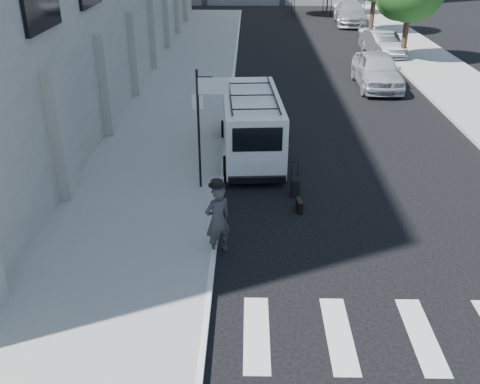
{
  "coord_description": "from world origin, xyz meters",
  "views": [
    {
      "loc": [
        -1.18,
        -11.06,
        7.13
      ],
      "look_at": [
        -1.38,
        0.56,
        1.3
      ],
      "focal_mm": 40.0,
      "sensor_mm": 36.0,
      "label": 1
    }
  ],
  "objects_px": {
    "parked_car_a": "(377,70)",
    "parked_car_c": "(351,13)",
    "businessman": "(218,220)",
    "cargo_van": "(251,124)",
    "parked_car_b": "(382,44)",
    "briefcase": "(299,206)",
    "suitcase": "(295,186)"
  },
  "relations": [
    {
      "from": "briefcase",
      "to": "parked_car_a",
      "type": "distance_m",
      "value": 13.64
    },
    {
      "from": "cargo_van",
      "to": "parked_car_b",
      "type": "height_order",
      "value": "cargo_van"
    },
    {
      "from": "businessman",
      "to": "suitcase",
      "type": "relative_size",
      "value": 1.77
    },
    {
      "from": "cargo_van",
      "to": "parked_car_a",
      "type": "distance_m",
      "value": 10.6
    },
    {
      "from": "parked_car_c",
      "to": "businessman",
      "type": "bearing_deg",
      "value": -100.68
    },
    {
      "from": "briefcase",
      "to": "suitcase",
      "type": "xyz_separation_m",
      "value": [
        -0.05,
        1.0,
        0.1
      ]
    },
    {
      "from": "parked_car_b",
      "to": "parked_car_c",
      "type": "relative_size",
      "value": 0.75
    },
    {
      "from": "businessman",
      "to": "parked_car_c",
      "type": "xyz_separation_m",
      "value": [
        8.7,
        33.3,
        -0.05
      ]
    },
    {
      "from": "parked_car_b",
      "to": "parked_car_a",
      "type": "bearing_deg",
      "value": -112.22
    },
    {
      "from": "suitcase",
      "to": "cargo_van",
      "type": "bearing_deg",
      "value": 109.67
    },
    {
      "from": "parked_car_a",
      "to": "parked_car_b",
      "type": "relative_size",
      "value": 1.11
    },
    {
      "from": "suitcase",
      "to": "parked_car_b",
      "type": "xyz_separation_m",
      "value": [
        6.62,
        18.73,
        0.45
      ]
    },
    {
      "from": "briefcase",
      "to": "cargo_van",
      "type": "bearing_deg",
      "value": 101.86
    },
    {
      "from": "briefcase",
      "to": "suitcase",
      "type": "distance_m",
      "value": 1.01
    },
    {
      "from": "suitcase",
      "to": "parked_car_b",
      "type": "relative_size",
      "value": 0.23
    },
    {
      "from": "suitcase",
      "to": "cargo_van",
      "type": "xyz_separation_m",
      "value": [
        -1.28,
        3.11,
        0.83
      ]
    },
    {
      "from": "parked_car_a",
      "to": "suitcase",
      "type": "bearing_deg",
      "value": -111.33
    },
    {
      "from": "cargo_van",
      "to": "parked_car_a",
      "type": "bearing_deg",
      "value": 51.02
    },
    {
      "from": "parked_car_b",
      "to": "cargo_van",
      "type": "bearing_deg",
      "value": -124.58
    },
    {
      "from": "businessman",
      "to": "briefcase",
      "type": "height_order",
      "value": "businessman"
    },
    {
      "from": "parked_car_c",
      "to": "parked_car_b",
      "type": "bearing_deg",
      "value": -86.04
    },
    {
      "from": "briefcase",
      "to": "cargo_van",
      "type": "xyz_separation_m",
      "value": [
        -1.34,
        4.11,
        0.93
      ]
    },
    {
      "from": "cargo_van",
      "to": "parked_car_c",
      "type": "distance_m",
      "value": 28.2
    },
    {
      "from": "suitcase",
      "to": "parked_car_a",
      "type": "xyz_separation_m",
      "value": [
        4.82,
        11.76,
        0.56
      ]
    },
    {
      "from": "parked_car_a",
      "to": "briefcase",
      "type": "bearing_deg",
      "value": -109.53
    },
    {
      "from": "suitcase",
      "to": "cargo_van",
      "type": "relative_size",
      "value": 0.18
    },
    {
      "from": "parked_car_a",
      "to": "parked_car_c",
      "type": "height_order",
      "value": "parked_car_c"
    },
    {
      "from": "cargo_van",
      "to": "parked_car_c",
      "type": "height_order",
      "value": "cargo_van"
    },
    {
      "from": "parked_car_b",
      "to": "briefcase",
      "type": "bearing_deg",
      "value": -116.15
    },
    {
      "from": "businessman",
      "to": "suitcase",
      "type": "distance_m",
      "value": 3.81
    },
    {
      "from": "parked_car_a",
      "to": "parked_car_c",
      "type": "bearing_deg",
      "value": 85.37
    },
    {
      "from": "businessman",
      "to": "cargo_van",
      "type": "distance_m",
      "value": 6.29
    }
  ]
}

